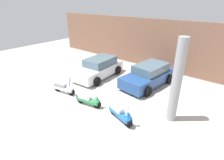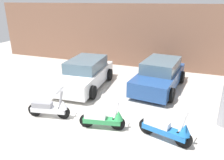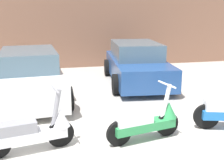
{
  "view_description": "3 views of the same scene",
  "coord_description": "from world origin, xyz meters",
  "px_view_note": "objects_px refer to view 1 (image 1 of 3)",
  "views": [
    {
      "loc": [
        5.77,
        -4.14,
        4.74
      ],
      "look_at": [
        0.19,
        2.68,
        0.68
      ],
      "focal_mm": 28.0,
      "sensor_mm": 36.0,
      "label": 1
    },
    {
      "loc": [
        2.58,
        -4.59,
        3.78
      ],
      "look_at": [
        -0.06,
        2.47,
        0.98
      ],
      "focal_mm": 35.0,
      "sensor_mm": 36.0,
      "label": 2
    },
    {
      "loc": [
        -1.33,
        -3.58,
        2.27
      ],
      "look_at": [
        -0.04,
        2.1,
        0.8
      ],
      "focal_mm": 45.0,
      "sensor_mm": 36.0,
      "label": 3
    }
  ],
  "objects_px": {
    "scooter_front_left": "(65,87)",
    "car_rear_left": "(99,68)",
    "support_column_side": "(177,82)",
    "scooter_front_center": "(121,113)",
    "car_rear_center": "(149,75)",
    "scooter_front_right": "(89,99)"
  },
  "relations": [
    {
      "from": "scooter_front_left",
      "to": "car_rear_left",
      "type": "xyz_separation_m",
      "value": [
        -0.19,
        2.97,
        0.24
      ]
    },
    {
      "from": "scooter_front_left",
      "to": "support_column_side",
      "type": "xyz_separation_m",
      "value": [
        5.44,
        1.51,
        1.42
      ]
    },
    {
      "from": "scooter_front_center",
      "to": "car_rear_left",
      "type": "distance_m",
      "value": 4.99
    },
    {
      "from": "support_column_side",
      "to": "car_rear_center",
      "type": "bearing_deg",
      "value": 135.2
    },
    {
      "from": "scooter_front_left",
      "to": "car_rear_center",
      "type": "relative_size",
      "value": 0.38
    },
    {
      "from": "scooter_front_right",
      "to": "support_column_side",
      "type": "relative_size",
      "value": 0.4
    },
    {
      "from": "support_column_side",
      "to": "scooter_front_right",
      "type": "bearing_deg",
      "value": -156.54
    },
    {
      "from": "scooter_front_right",
      "to": "scooter_front_center",
      "type": "height_order",
      "value": "scooter_front_center"
    },
    {
      "from": "scooter_front_right",
      "to": "car_rear_center",
      "type": "distance_m",
      "value": 4.09
    },
    {
      "from": "car_rear_left",
      "to": "scooter_front_left",
      "type": "bearing_deg",
      "value": -0.24
    },
    {
      "from": "scooter_front_left",
      "to": "car_rear_center",
      "type": "xyz_separation_m",
      "value": [
        3.0,
        3.94,
        0.24
      ]
    },
    {
      "from": "scooter_front_left",
      "to": "car_rear_left",
      "type": "height_order",
      "value": "car_rear_left"
    },
    {
      "from": "scooter_front_center",
      "to": "support_column_side",
      "type": "xyz_separation_m",
      "value": [
        1.61,
        1.48,
        1.39
      ]
    },
    {
      "from": "car_rear_left",
      "to": "support_column_side",
      "type": "distance_m",
      "value": 5.94
    },
    {
      "from": "scooter_front_left",
      "to": "support_column_side",
      "type": "distance_m",
      "value": 5.82
    },
    {
      "from": "scooter_front_left",
      "to": "car_rear_center",
      "type": "height_order",
      "value": "car_rear_center"
    },
    {
      "from": "scooter_front_right",
      "to": "support_column_side",
      "type": "xyz_separation_m",
      "value": [
        3.49,
        1.52,
        1.43
      ]
    },
    {
      "from": "scooter_front_center",
      "to": "car_rear_center",
      "type": "height_order",
      "value": "car_rear_center"
    },
    {
      "from": "scooter_front_left",
      "to": "car_rear_left",
      "type": "bearing_deg",
      "value": 82.46
    },
    {
      "from": "car_rear_center",
      "to": "support_column_side",
      "type": "height_order",
      "value": "support_column_side"
    },
    {
      "from": "car_rear_center",
      "to": "scooter_front_center",
      "type": "bearing_deg",
      "value": 18.11
    },
    {
      "from": "scooter_front_center",
      "to": "car_rear_center",
      "type": "bearing_deg",
      "value": 118.07
    }
  ]
}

